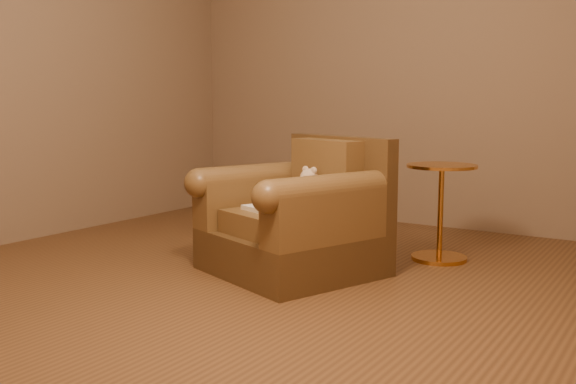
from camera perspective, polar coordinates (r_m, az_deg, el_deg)
The scene contains 5 objects.
floor at distance 3.88m, azimuth -2.51°, elevation -7.19°, with size 4.00×4.00×0.00m, color brown.
armchair at distance 3.85m, azimuth 0.83°, elevation -2.54°, with size 1.13×1.11×0.81m.
teddy_bear at distance 3.87m, azimuth 1.63°, elevation 0.04°, with size 0.18×0.21×0.25m.
guidebook at distance 3.72m, azimuth -1.43°, elevation -1.54°, with size 0.40×0.32×0.03m.
side_table at distance 4.24m, azimuth 13.41°, elevation -1.48°, with size 0.44×0.44×0.62m.
Camera 1 is at (2.18, -3.05, 1.01)m, focal length 40.00 mm.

